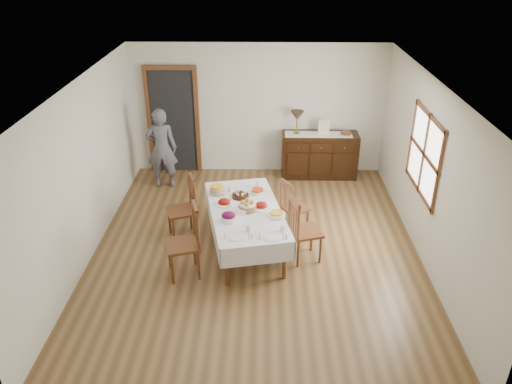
{
  "coord_description": "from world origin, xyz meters",
  "views": [
    {
      "loc": [
        0.11,
        -6.53,
        4.35
      ],
      "look_at": [
        0.0,
        0.1,
        0.95
      ],
      "focal_mm": 35.0,
      "sensor_mm": 36.0,
      "label": 1
    }
  ],
  "objects_px": {
    "dining_table": "(245,214)",
    "sideboard": "(319,155)",
    "chair_left_near": "(186,240)",
    "chair_right_near": "(302,229)",
    "person": "(161,146)",
    "chair_right_far": "(292,206)",
    "chair_left_far": "(184,207)",
    "table_lamp": "(297,116)"
  },
  "relations": [
    {
      "from": "chair_right_near",
      "to": "person",
      "type": "bearing_deg",
      "value": 28.6
    },
    {
      "from": "chair_left_far",
      "to": "chair_right_far",
      "type": "xyz_separation_m",
      "value": [
        1.72,
        0.19,
        -0.07
      ]
    },
    {
      "from": "chair_left_near",
      "to": "chair_right_near",
      "type": "relative_size",
      "value": 1.06
    },
    {
      "from": "chair_left_near",
      "to": "chair_left_far",
      "type": "bearing_deg",
      "value": 174.03
    },
    {
      "from": "person",
      "to": "chair_right_near",
      "type": "bearing_deg",
      "value": 132.22
    },
    {
      "from": "chair_right_far",
      "to": "sideboard",
      "type": "bearing_deg",
      "value": -46.57
    },
    {
      "from": "sideboard",
      "to": "person",
      "type": "relative_size",
      "value": 0.9
    },
    {
      "from": "chair_right_near",
      "to": "chair_left_near",
      "type": "bearing_deg",
      "value": 86.21
    },
    {
      "from": "chair_left_near",
      "to": "sideboard",
      "type": "bearing_deg",
      "value": 131.1
    },
    {
      "from": "chair_left_far",
      "to": "chair_right_far",
      "type": "height_order",
      "value": "chair_left_far"
    },
    {
      "from": "chair_left_near",
      "to": "chair_right_near",
      "type": "distance_m",
      "value": 1.7
    },
    {
      "from": "chair_left_near",
      "to": "table_lamp",
      "type": "height_order",
      "value": "table_lamp"
    },
    {
      "from": "table_lamp",
      "to": "person",
      "type": "bearing_deg",
      "value": -168.5
    },
    {
      "from": "chair_left_near",
      "to": "person",
      "type": "xyz_separation_m",
      "value": [
        -0.86,
        2.84,
        0.28
      ]
    },
    {
      "from": "chair_right_far",
      "to": "chair_left_far",
      "type": "bearing_deg",
      "value": 66.51
    },
    {
      "from": "dining_table",
      "to": "person",
      "type": "distance_m",
      "value": 2.75
    },
    {
      "from": "chair_left_far",
      "to": "chair_right_far",
      "type": "relative_size",
      "value": 1.15
    },
    {
      "from": "chair_right_far",
      "to": "chair_left_near",
      "type": "bearing_deg",
      "value": 98.11
    },
    {
      "from": "chair_right_far",
      "to": "person",
      "type": "bearing_deg",
      "value": 25.93
    },
    {
      "from": "person",
      "to": "dining_table",
      "type": "bearing_deg",
      "value": 123.9
    },
    {
      "from": "dining_table",
      "to": "chair_left_near",
      "type": "height_order",
      "value": "chair_left_near"
    },
    {
      "from": "dining_table",
      "to": "sideboard",
      "type": "distance_m",
      "value": 3.03
    },
    {
      "from": "chair_left_far",
      "to": "table_lamp",
      "type": "xyz_separation_m",
      "value": [
        1.89,
        2.35,
        0.72
      ]
    },
    {
      "from": "chair_left_far",
      "to": "sideboard",
      "type": "distance_m",
      "value": 3.33
    },
    {
      "from": "chair_left_far",
      "to": "chair_right_far",
      "type": "bearing_deg",
      "value": 76.51
    },
    {
      "from": "chair_left_near",
      "to": "table_lamp",
      "type": "bearing_deg",
      "value": 137.17
    },
    {
      "from": "dining_table",
      "to": "chair_left_far",
      "type": "bearing_deg",
      "value": 148.62
    },
    {
      "from": "dining_table",
      "to": "chair_right_far",
      "type": "bearing_deg",
      "value": 24.92
    },
    {
      "from": "chair_left_near",
      "to": "sideboard",
      "type": "height_order",
      "value": "chair_left_near"
    },
    {
      "from": "sideboard",
      "to": "table_lamp",
      "type": "relative_size",
      "value": 3.26
    },
    {
      "from": "dining_table",
      "to": "table_lamp",
      "type": "distance_m",
      "value": 2.92
    },
    {
      "from": "chair_left_near",
      "to": "chair_left_far",
      "type": "height_order",
      "value": "chair_left_near"
    },
    {
      "from": "person",
      "to": "chair_right_far",
      "type": "bearing_deg",
      "value": 142.42
    },
    {
      "from": "person",
      "to": "table_lamp",
      "type": "xyz_separation_m",
      "value": [
        2.57,
        0.52,
        0.42
      ]
    },
    {
      "from": "chair_left_far",
      "to": "chair_right_near",
      "type": "height_order",
      "value": "chair_left_far"
    },
    {
      "from": "chair_left_near",
      "to": "chair_right_far",
      "type": "height_order",
      "value": "chair_left_near"
    },
    {
      "from": "chair_left_near",
      "to": "chair_right_near",
      "type": "height_order",
      "value": "chair_left_near"
    },
    {
      "from": "chair_right_far",
      "to": "person",
      "type": "height_order",
      "value": "person"
    },
    {
      "from": "sideboard",
      "to": "table_lamp",
      "type": "height_order",
      "value": "table_lamp"
    },
    {
      "from": "table_lamp",
      "to": "sideboard",
      "type": "bearing_deg",
      "value": -0.9
    },
    {
      "from": "chair_left_near",
      "to": "table_lamp",
      "type": "relative_size",
      "value": 2.39
    },
    {
      "from": "dining_table",
      "to": "chair_right_far",
      "type": "distance_m",
      "value": 0.93
    }
  ]
}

